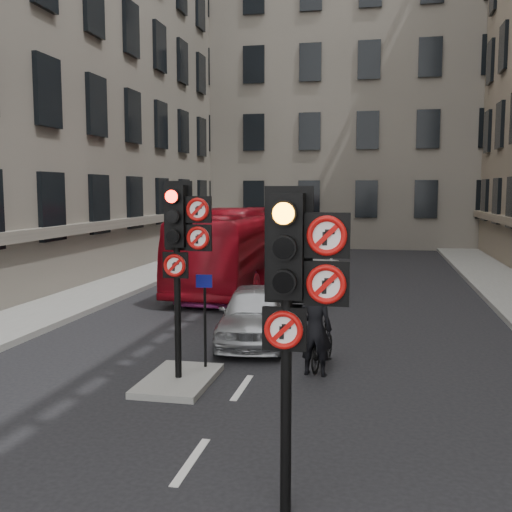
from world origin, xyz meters
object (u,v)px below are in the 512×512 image
at_px(signal_far, 181,237).
at_px(motorcyclist, 315,329).
at_px(car_silver, 255,314).
at_px(car_white, 314,280).
at_px(motorcycle, 322,345).
at_px(car_pink, 228,274).
at_px(signal_near, 295,281).
at_px(info_sign, 205,308).
at_px(bus_red, 244,247).

height_order(signal_far, motorcyclist, signal_far).
bearing_deg(signal_far, car_silver, 78.41).
bearing_deg(car_silver, car_white, 76.68).
distance_m(motorcycle, motorcyclist, 0.69).
height_order(car_pink, motorcycle, car_pink).
relative_size(signal_far, car_silver, 0.92).
bearing_deg(car_pink, signal_far, -75.85).
relative_size(car_silver, motorcycle, 2.51).
height_order(signal_far, motorcycle, signal_far).
distance_m(signal_near, car_silver, 7.78).
bearing_deg(signal_far, motorcyclist, 23.59).
relative_size(signal_near, car_pink, 0.69).
bearing_deg(info_sign, car_pink, 94.77).
distance_m(car_white, bus_red, 3.71).
xyz_separation_m(car_pink, info_sign, (1.61, -8.15, 0.53)).
distance_m(signal_far, bus_red, 11.41).
bearing_deg(signal_far, signal_near, -56.98).
bearing_deg(signal_far, car_white, 80.93).
relative_size(signal_near, car_white, 0.95).
distance_m(car_silver, car_white, 5.74).
bearing_deg(bus_red, info_sign, -78.36).
distance_m(signal_near, signal_far, 4.77).
distance_m(car_pink, bus_red, 2.48).
xyz_separation_m(car_silver, motorcyclist, (1.63, -2.28, 0.24)).
bearing_deg(car_white, motorcycle, -76.75).
relative_size(signal_far, info_sign, 1.98).
xyz_separation_m(car_pink, bus_red, (0.01, 2.38, 0.68)).
relative_size(signal_far, motorcyclist, 1.98).
height_order(bus_red, info_sign, bus_red).
xyz_separation_m(car_white, motorcycle, (0.97, -7.44, -0.16)).
bearing_deg(car_white, info_sign, -92.56).
xyz_separation_m(signal_near, bus_red, (-3.99, 15.25, -1.14)).
bearing_deg(signal_near, signal_far, 123.02).
bearing_deg(car_white, motorcyclist, -77.91).
xyz_separation_m(signal_near, motorcyclist, (-0.29, 5.01, -1.68)).
relative_size(car_pink, bus_red, 0.50).
xyz_separation_m(signal_far, motorcycle, (2.40, 1.54, -2.24)).
distance_m(motorcycle, info_sign, 2.48).
bearing_deg(motorcyclist, car_white, -78.13).
relative_size(car_pink, motorcycle, 3.37).
distance_m(car_white, motorcyclist, 8.02).
relative_size(car_white, motorcyclist, 2.10).
relative_size(car_white, motorcycle, 2.45).
xyz_separation_m(car_silver, motorcycle, (1.73, -1.75, -0.20)).
height_order(car_white, car_pink, car_pink).
distance_m(signal_far, car_silver, 3.93).
xyz_separation_m(signal_near, car_silver, (-1.93, 7.29, -1.92)).
bearing_deg(info_sign, bus_red, 92.25).
height_order(signal_near, car_white, signal_near).
height_order(signal_far, bus_red, signal_far).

